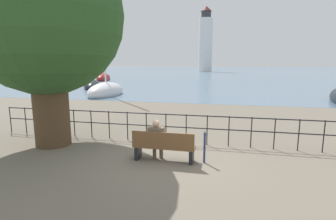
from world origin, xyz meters
TOP-DOWN VIEW (x-y plane):
  - ground_plane at (0.00, 0.00)m, footprint 1000.00×1000.00m
  - harbor_water at (0.00, 161.18)m, footprint 600.00×300.00m
  - shade_tree at (-4.13, 0.66)m, footprint 5.14×5.14m
  - park_bench at (0.00, -0.06)m, footprint 1.79×0.45m
  - seated_person_left at (-0.23, 0.01)m, footprint 0.46×0.35m
  - promenade_railing at (-0.00, 1.79)m, footprint 13.92×0.04m
  - closed_umbrella at (1.15, 0.08)m, footprint 0.09×0.09m
  - sailboat_0 at (-8.76, 14.36)m, footprint 2.35×5.58m
  - sailboat_1 at (-18.97, 34.53)m, footprint 3.70×7.05m
  - sailboat_2 at (-13.54, 20.66)m, footprint 4.01×5.95m
  - harbor_lighthouse at (-5.95, 85.91)m, footprint 4.66×4.66m

SIDE VIEW (x-z plane):
  - ground_plane at x=0.00m, z-range 0.00..0.00m
  - harbor_water at x=0.00m, z-range 0.00..0.01m
  - sailboat_2 at x=-13.54m, z-range -5.64..6.36m
  - sailboat_1 at x=-18.97m, z-range -4.48..5.23m
  - sailboat_0 at x=-8.76m, z-range -5.96..6.77m
  - park_bench at x=0.00m, z-range -0.02..0.88m
  - closed_umbrella at x=1.15m, z-range 0.05..0.99m
  - seated_person_left at x=-0.23m, z-range 0.06..1.27m
  - promenade_railing at x=0.00m, z-range 0.17..1.22m
  - shade_tree at x=-4.13m, z-range 0.80..7.70m
  - harbor_lighthouse at x=-5.95m, z-range -0.76..21.14m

